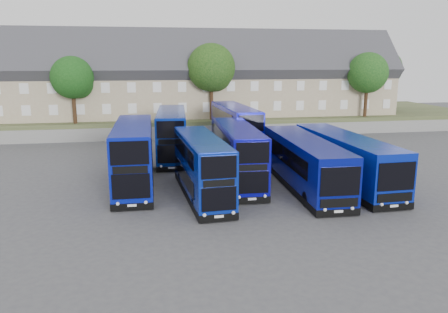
# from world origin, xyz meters

# --- Properties ---
(ground) EXTENTS (120.00, 120.00, 0.00)m
(ground) POSITION_xyz_m (0.00, 0.00, 0.00)
(ground) COLOR #45454A
(ground) RESTS_ON ground
(retaining_wall) EXTENTS (70.00, 0.40, 1.50)m
(retaining_wall) POSITION_xyz_m (0.00, 24.00, 0.75)
(retaining_wall) COLOR slate
(retaining_wall) RESTS_ON ground
(earth_bank) EXTENTS (80.00, 20.00, 2.00)m
(earth_bank) POSITION_xyz_m (0.00, 34.00, 1.00)
(earth_bank) COLOR #424F2C
(earth_bank) RESTS_ON ground
(terrace_row) EXTENTS (54.00, 10.40, 11.20)m
(terrace_row) POSITION_xyz_m (0.00, 30.00, 6.60)
(terrace_row) COLOR tan
(terrace_row) RESTS_ON earth_bank
(dd_front_left) EXTENTS (2.77, 11.58, 4.59)m
(dd_front_left) POSITION_xyz_m (-6.81, 4.61, 2.26)
(dd_front_left) COLOR #0817A2
(dd_front_left) RESTS_ON ground
(dd_front_mid) EXTENTS (3.04, 10.46, 4.10)m
(dd_front_mid) POSITION_xyz_m (-2.22, 1.15, 2.01)
(dd_front_mid) COLOR #082093
(dd_front_mid) RESTS_ON ground
(dd_front_right) EXTENTS (2.85, 10.85, 4.28)m
(dd_front_right) POSITION_xyz_m (0.93, 4.19, 2.10)
(dd_front_right) COLOR #080895
(dd_front_right) RESTS_ON ground
(dd_rear_left) EXTENTS (3.36, 11.44, 4.49)m
(dd_rear_left) POSITION_xyz_m (-3.54, 13.68, 2.21)
(dd_rear_left) COLOR navy
(dd_rear_left) RESTS_ON ground
(dd_rear_right) EXTENTS (3.21, 11.70, 4.61)m
(dd_rear_right) POSITION_xyz_m (2.99, 15.65, 2.26)
(dd_rear_right) COLOR #0809A0
(dd_rear_right) RESTS_ON ground
(coach_east_a) EXTENTS (3.14, 13.26, 3.61)m
(coach_east_a) POSITION_xyz_m (5.42, 2.20, 1.77)
(coach_east_a) COLOR #060E7B
(coach_east_a) RESTS_ON ground
(coach_east_b) EXTENTS (3.23, 13.42, 3.65)m
(coach_east_b) POSITION_xyz_m (8.82, 2.64, 1.79)
(coach_east_b) COLOR #081D9D
(coach_east_b) RESTS_ON ground
(tree_west) EXTENTS (4.80, 4.80, 7.65)m
(tree_west) POSITION_xyz_m (-13.85, 25.10, 7.05)
(tree_west) COLOR #382314
(tree_west) RESTS_ON earth_bank
(tree_mid) EXTENTS (5.76, 5.76, 9.18)m
(tree_mid) POSITION_xyz_m (2.15, 25.60, 8.07)
(tree_mid) COLOR #382314
(tree_mid) RESTS_ON earth_bank
(tree_east) EXTENTS (5.12, 5.12, 8.16)m
(tree_east) POSITION_xyz_m (22.15, 25.10, 7.39)
(tree_east) COLOR #382314
(tree_east) RESTS_ON earth_bank
(tree_far) EXTENTS (5.44, 5.44, 8.67)m
(tree_far) POSITION_xyz_m (28.15, 32.10, 7.73)
(tree_far) COLOR #382314
(tree_far) RESTS_ON earth_bank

